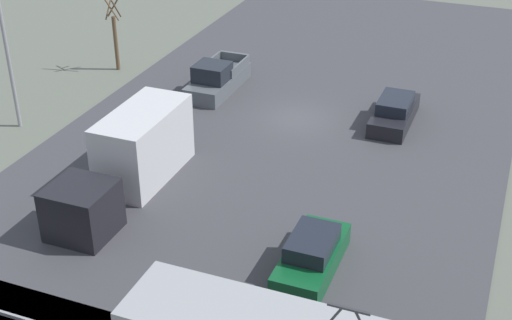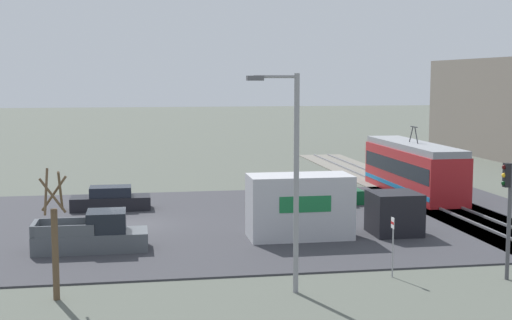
# 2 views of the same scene
# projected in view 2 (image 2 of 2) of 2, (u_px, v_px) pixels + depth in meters

# --- Properties ---
(ground_plane) EXTENTS (320.00, 320.00, 0.00)m
(ground_plane) POSITION_uv_depth(u_px,v_px,m) (134.00, 226.00, 38.78)
(ground_plane) COLOR #565B51
(road_surface) EXTENTS (21.79, 48.93, 0.08)m
(road_surface) POSITION_uv_depth(u_px,v_px,m) (134.00, 226.00, 38.77)
(road_surface) COLOR #38383D
(road_surface) RESTS_ON ground
(rail_bed) EXTENTS (65.82, 4.40, 0.22)m
(rail_bed) POSITION_uv_depth(u_px,v_px,m) (462.00, 214.00, 41.96)
(rail_bed) COLOR gray
(rail_bed) RESTS_ON ground
(light_rail_tram) EXTENTS (12.30, 2.77, 4.65)m
(light_rail_tram) POSITION_uv_depth(u_px,v_px,m) (413.00, 169.00, 49.19)
(light_rail_tram) COLOR #B21E23
(light_rail_tram) RESTS_ON ground
(box_truck) EXTENTS (2.44, 8.74, 3.17)m
(box_truck) POSITION_uv_depth(u_px,v_px,m) (323.00, 208.00, 35.73)
(box_truck) COLOR black
(box_truck) RESTS_ON ground
(pickup_truck) EXTENTS (2.00, 5.21, 1.83)m
(pickup_truck) POSITION_uv_depth(u_px,v_px,m) (93.00, 236.00, 32.99)
(pickup_truck) COLOR #4C5156
(pickup_truck) RESTS_ON ground
(sedan_car_0) EXTENTS (1.84, 4.75, 1.42)m
(sedan_car_0) POSITION_uv_depth(u_px,v_px,m) (111.00, 200.00, 43.19)
(sedan_car_0) COLOR black
(sedan_car_0) RESTS_ON ground
(sedan_car_1) EXTENTS (1.80, 4.41, 1.52)m
(sedan_car_1) POSITION_uv_depth(u_px,v_px,m) (327.00, 194.00, 45.22)
(sedan_car_1) COLOR #0C4723
(sedan_car_1) RESTS_ON ground
(traffic_light_pole) EXTENTS (0.28, 0.47, 4.70)m
(traffic_light_pole) POSITION_uv_depth(u_px,v_px,m) (508.00, 204.00, 28.18)
(traffic_light_pole) COLOR #47474C
(traffic_light_pole) RESTS_ON ground
(street_tree) EXTENTS (1.13, 0.94, 4.78)m
(street_tree) POSITION_uv_depth(u_px,v_px,m) (55.00, 241.00, 25.70)
(street_tree) COLOR brown
(street_tree) RESTS_ON ground
(street_lamp_near_crossing) EXTENTS (0.36, 1.95, 8.21)m
(street_lamp_near_crossing) POSITION_uv_depth(u_px,v_px,m) (291.00, 168.00, 26.25)
(street_lamp_near_crossing) COLOR gray
(street_lamp_near_crossing) RESTS_ON ground
(no_parking_sign) EXTENTS (0.32, 0.08, 2.46)m
(no_parking_sign) POSITION_uv_depth(u_px,v_px,m) (393.00, 241.00, 28.71)
(no_parking_sign) COLOR gray
(no_parking_sign) RESTS_ON ground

